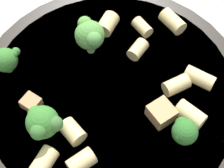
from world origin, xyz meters
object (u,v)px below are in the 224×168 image
at_px(chicken_chunk_0, 161,113).
at_px(chicken_chunk_1, 31,103).
at_px(broccoli_floret_1, 43,123).
at_px(broccoli_floret_2, 6,60).
at_px(rigatoni_3, 108,24).
at_px(rigatoni_2, 43,164).
at_px(rigatoni_4, 190,115).
at_px(rigatoni_1, 172,21).
at_px(rigatoni_8, 176,85).
at_px(pasta_bowl, 112,95).
at_px(rigatoni_9, 72,132).
at_px(rigatoni_7, 142,27).
at_px(broccoli_floret_0, 184,131).
at_px(rigatoni_6, 199,78).
at_px(rigatoni_5, 76,160).
at_px(broccoli_floret_3, 90,35).
at_px(rigatoni_0, 138,49).

height_order(chicken_chunk_0, chicken_chunk_1, chicken_chunk_0).
height_order(broccoli_floret_1, broccoli_floret_2, broccoli_floret_1).
relative_size(rigatoni_3, chicken_chunk_1, 1.41).
relative_size(rigatoni_2, rigatoni_3, 1.24).
relative_size(broccoli_floret_1, rigatoni_4, 1.41).
bearing_deg(rigatoni_1, rigatoni_8, -163.09).
bearing_deg(broccoli_floret_1, rigatoni_8, -49.66).
distance_m(pasta_bowl, rigatoni_8, 0.07).
height_order(pasta_bowl, chicken_chunk_0, chicken_chunk_0).
height_order(rigatoni_3, rigatoni_9, rigatoni_3).
relative_size(rigatoni_8, chicken_chunk_0, 1.12).
distance_m(broccoli_floret_1, rigatoni_1, 0.18).
height_order(rigatoni_4, rigatoni_7, rigatoni_4).
xyz_separation_m(rigatoni_1, rigatoni_3, (-0.03, 0.07, 0.00)).
bearing_deg(rigatoni_1, broccoli_floret_0, -161.82).
relative_size(rigatoni_6, chicken_chunk_1, 1.80).
distance_m(rigatoni_3, rigatoni_6, 0.11).
bearing_deg(rigatoni_2, broccoli_floret_2, 42.32).
xyz_separation_m(broccoli_floret_1, rigatoni_7, (0.15, -0.05, -0.02)).
xyz_separation_m(broccoli_floret_2, chicken_chunk_0, (-0.00, -0.16, -0.01)).
bearing_deg(chicken_chunk_0, rigatoni_6, -27.25).
height_order(rigatoni_1, rigatoni_8, rigatoni_1).
bearing_deg(rigatoni_7, rigatoni_9, 169.81).
bearing_deg(rigatoni_7, broccoli_floret_0, -147.13).
xyz_separation_m(chicken_chunk_0, chicken_chunk_1, (-0.03, 0.12, -0.00)).
bearing_deg(rigatoni_6, rigatoni_5, 144.74).
distance_m(broccoli_floret_2, rigatoni_8, 0.17).
height_order(broccoli_floret_0, broccoli_floret_3, broccoli_floret_3).
bearing_deg(rigatoni_8, broccoli_floret_3, 80.18).
relative_size(rigatoni_6, rigatoni_7, 1.38).
bearing_deg(broccoli_floret_0, rigatoni_8, 20.11).
bearing_deg(rigatoni_0, rigatoni_5, 173.19).
distance_m(rigatoni_6, rigatoni_7, 0.08).
bearing_deg(rigatoni_6, broccoli_floret_0, 178.70).
bearing_deg(rigatoni_5, broccoli_floret_2, 55.27).
distance_m(rigatoni_3, chicken_chunk_1, 0.12).
xyz_separation_m(rigatoni_6, rigatoni_7, (0.04, 0.07, -0.00)).
bearing_deg(broccoli_floret_1, rigatoni_7, -18.48).
bearing_deg(chicken_chunk_0, pasta_bowl, 75.62).
distance_m(rigatoni_3, rigatoni_4, 0.13).
bearing_deg(rigatoni_5, pasta_bowl, -3.15).
bearing_deg(rigatoni_3, pasta_bowl, -157.47).
bearing_deg(rigatoni_4, pasta_bowl, 84.70).
relative_size(rigatoni_3, rigatoni_8, 0.92).
bearing_deg(pasta_bowl, rigatoni_9, 162.98).
xyz_separation_m(rigatoni_5, chicken_chunk_1, (0.04, 0.06, -0.00)).
height_order(broccoli_floret_2, rigatoni_4, broccoli_floret_2).
distance_m(rigatoni_0, chicken_chunk_1, 0.12).
distance_m(broccoli_floret_1, rigatoni_0, 0.13).
height_order(pasta_bowl, broccoli_floret_3, broccoli_floret_3).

